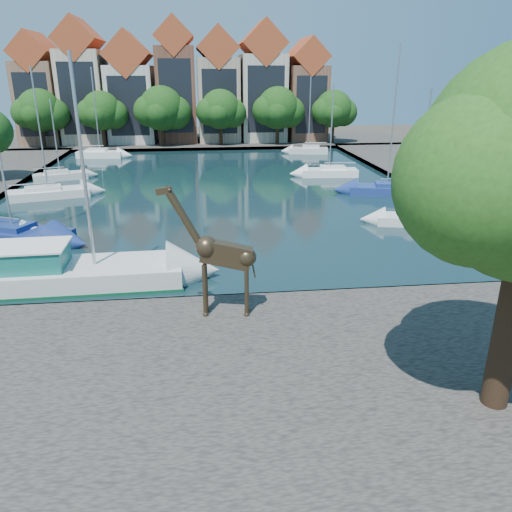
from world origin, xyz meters
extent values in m
plane|color=#38332B|center=(0.00, 0.00, 0.00)|extent=(160.00, 160.00, 0.00)
cube|color=black|center=(0.00, 24.00, 0.04)|extent=(38.00, 50.00, 0.08)
cube|color=#4C4841|center=(0.00, -7.00, 0.25)|extent=(50.00, 14.00, 0.50)
cube|color=#4C4841|center=(0.00, 56.00, 0.25)|extent=(60.00, 16.00, 0.50)
cube|color=#4C4841|center=(25.00, 24.00, 0.25)|extent=(14.00, 52.00, 0.50)
cylinder|color=#332114|center=(7.50, -9.00, 3.25)|extent=(0.80, 0.80, 5.50)
sphere|color=#224814|center=(5.74, -9.40, 7.60)|extent=(4.48, 4.48, 4.48)
cube|color=brown|center=(-23.00, 56.00, 6.00)|extent=(5.39, 9.00, 11.00)
cube|color=#A43A20|center=(-23.00, 56.00, 12.71)|extent=(5.44, 9.18, 5.44)
cube|color=black|center=(-23.00, 51.52, 6.00)|extent=(4.40, 0.05, 8.25)
cube|color=#C4B397|center=(-17.00, 56.00, 6.75)|extent=(5.88, 9.00, 12.50)
cube|color=#A43A20|center=(-17.00, 56.00, 14.32)|extent=(5.94, 9.18, 5.94)
cube|color=black|center=(-17.00, 51.52, 6.75)|extent=(4.80, 0.05, 9.38)
cube|color=beige|center=(-10.50, 56.00, 5.75)|extent=(6.37, 9.00, 10.50)
cube|color=#A43A20|center=(-10.50, 56.00, 12.43)|extent=(6.43, 9.18, 6.43)
cube|color=black|center=(-10.50, 51.52, 5.75)|extent=(5.20, 0.05, 7.88)
cube|color=brown|center=(-4.00, 56.00, 7.00)|extent=(5.39, 9.00, 13.00)
cube|color=#A43A20|center=(-4.00, 56.00, 14.71)|extent=(5.44, 9.18, 5.44)
cube|color=black|center=(-4.00, 51.52, 7.00)|extent=(4.40, 0.05, 9.75)
cube|color=tan|center=(2.00, 56.00, 6.25)|extent=(5.88, 9.00, 11.50)
cube|color=#A43A20|center=(2.00, 56.00, 13.32)|extent=(5.94, 9.18, 5.94)
cube|color=black|center=(2.00, 51.52, 6.25)|extent=(4.80, 0.05, 8.62)
cube|color=beige|center=(8.50, 56.00, 6.50)|extent=(6.37, 9.00, 12.00)
cube|color=#A43A20|center=(8.50, 56.00, 13.93)|extent=(6.43, 9.18, 6.43)
cube|color=black|center=(8.50, 51.52, 6.50)|extent=(5.20, 0.05, 9.00)
cube|color=brown|center=(15.00, 56.00, 5.75)|extent=(5.39, 9.00, 10.50)
cube|color=#A43A20|center=(15.00, 56.00, 12.21)|extent=(5.44, 9.18, 5.44)
cube|color=black|center=(15.00, 51.52, 5.75)|extent=(4.40, 0.05, 7.88)
cylinder|color=#332114|center=(-22.00, 50.50, 2.10)|extent=(0.50, 0.50, 3.20)
sphere|color=#13360F|center=(-22.00, 50.50, 5.38)|extent=(5.60, 5.60, 5.60)
sphere|color=#13360F|center=(-20.32, 50.80, 4.82)|extent=(4.20, 4.20, 4.20)
sphere|color=#13360F|center=(-23.54, 50.10, 5.10)|extent=(3.92, 3.92, 3.92)
cylinder|color=#332114|center=(-14.00, 50.50, 2.10)|extent=(0.50, 0.50, 3.20)
sphere|color=#13360F|center=(-14.00, 50.50, 5.26)|extent=(5.20, 5.20, 5.20)
sphere|color=#13360F|center=(-12.44, 50.80, 4.74)|extent=(3.90, 3.90, 3.90)
sphere|color=#13360F|center=(-15.43, 50.10, 5.00)|extent=(3.64, 3.64, 3.64)
cylinder|color=#332114|center=(-6.00, 50.50, 2.10)|extent=(0.50, 0.50, 3.20)
sphere|color=#13360F|center=(-6.00, 50.50, 5.50)|extent=(6.00, 6.00, 6.00)
sphere|color=#13360F|center=(-4.20, 50.80, 4.90)|extent=(4.50, 4.50, 4.50)
sphere|color=#13360F|center=(-7.65, 50.10, 5.20)|extent=(4.20, 4.20, 4.20)
cylinder|color=#332114|center=(2.00, 50.50, 2.10)|extent=(0.50, 0.50, 3.20)
sphere|color=#13360F|center=(2.00, 50.50, 5.32)|extent=(5.40, 5.40, 5.40)
sphere|color=#13360F|center=(3.62, 50.80, 4.78)|extent=(4.05, 4.05, 4.05)
sphere|color=#13360F|center=(0.51, 50.10, 5.05)|extent=(3.78, 3.78, 3.78)
cylinder|color=#332114|center=(10.00, 50.50, 2.10)|extent=(0.50, 0.50, 3.20)
sphere|color=#13360F|center=(10.00, 50.50, 5.44)|extent=(5.80, 5.80, 5.80)
sphere|color=#13360F|center=(11.74, 50.80, 4.86)|extent=(4.35, 4.35, 4.35)
sphere|color=#13360F|center=(8.40, 50.10, 5.15)|extent=(4.06, 4.06, 4.06)
cylinder|color=#332114|center=(18.00, 50.50, 2.10)|extent=(0.50, 0.50, 3.20)
sphere|color=#13360F|center=(18.00, 50.50, 5.26)|extent=(5.20, 5.20, 5.20)
sphere|color=#13360F|center=(19.56, 50.80, 4.74)|extent=(3.90, 3.90, 3.90)
sphere|color=#13360F|center=(16.57, 50.10, 5.00)|extent=(3.64, 3.64, 3.64)
cylinder|color=#3A2D1D|center=(-1.28, -2.06, 1.64)|extent=(0.17, 0.17, 2.28)
cylinder|color=#3A2D1D|center=(-1.22, -1.59, 1.64)|extent=(0.17, 0.17, 2.28)
cylinder|color=#3A2D1D|center=(0.45, -2.27, 1.64)|extent=(0.17, 0.17, 2.28)
cylinder|color=#3A2D1D|center=(0.50, -1.80, 1.64)|extent=(0.17, 0.17, 2.28)
cube|color=#3A2D1D|center=(-0.33, -1.93, 3.16)|extent=(2.26, 0.86, 1.33)
cylinder|color=#3A2D1D|center=(-1.94, -1.74, 4.64)|extent=(1.49, 0.50, 2.36)
cube|color=#3A2D1D|center=(-2.71, -1.65, 5.79)|extent=(0.65, 0.27, 0.36)
cube|color=silver|center=(-8.00, 2.93, 0.73)|extent=(11.32, 3.60, 1.29)
cube|color=#166258|center=(-9.98, 2.88, 1.57)|extent=(4.03, 2.58, 1.19)
cylinder|color=#B2B2B7|center=(-6.68, 2.97, 6.05)|extent=(0.16, 0.16, 9.95)
cube|color=navy|center=(-13.15, 10.63, 0.58)|extent=(7.91, 5.44, 1.01)
cube|color=navy|center=(-13.15, 10.63, 0.92)|extent=(3.74, 3.01, 0.56)
cube|color=silver|center=(-14.06, 22.35, 0.53)|extent=(6.90, 3.99, 0.90)
cube|color=silver|center=(-14.06, 22.35, 0.83)|extent=(3.18, 2.32, 0.50)
cylinder|color=#B2B2B7|center=(-14.06, 22.35, 5.70)|extent=(0.12, 0.12, 9.85)
cube|color=beige|center=(-15.00, 30.08, 0.51)|extent=(5.38, 3.31, 0.86)
cube|color=beige|center=(-15.00, 30.08, 0.79)|extent=(2.50, 1.89, 0.48)
cylinder|color=#B2B2B7|center=(-15.00, 30.08, 4.27)|extent=(0.11, 0.11, 7.04)
cube|color=white|center=(-13.47, 43.66, 0.59)|extent=(5.75, 2.60, 1.02)
cube|color=white|center=(-13.47, 43.66, 0.93)|extent=(2.58, 1.65, 0.57)
cylinder|color=#B2B2B7|center=(-13.47, 43.66, 5.79)|extent=(0.14, 0.14, 9.83)
cube|color=silver|center=(13.72, 11.06, 0.48)|extent=(5.75, 3.29, 0.81)
cube|color=silver|center=(13.72, 11.06, 0.75)|extent=(2.65, 1.92, 0.45)
cylinder|color=#B2B2B7|center=(13.72, 11.06, 4.95)|extent=(0.11, 0.11, 8.48)
cube|color=navy|center=(15.00, 20.27, 0.55)|extent=(6.85, 3.73, 0.93)
cube|color=navy|center=(15.00, 20.27, 0.86)|extent=(3.13, 2.21, 0.52)
cylinder|color=#B2B2B7|center=(15.00, 20.27, 6.54)|extent=(0.12, 0.12, 11.48)
cube|color=white|center=(12.00, 28.72, 0.56)|extent=(5.85, 2.51, 0.96)
cube|color=white|center=(12.00, 28.72, 0.88)|extent=(2.61, 1.62, 0.53)
cylinder|color=#B2B2B7|center=(12.00, 28.72, 4.94)|extent=(0.13, 0.13, 8.23)
cube|color=silver|center=(13.11, 43.89, 0.57)|extent=(5.27, 2.69, 0.99)
cube|color=silver|center=(13.11, 43.89, 0.90)|extent=(2.39, 1.63, 0.55)
cylinder|color=#B2B2B7|center=(13.11, 43.89, 5.28)|extent=(0.13, 0.13, 8.86)
camera|label=1|loc=(-1.33, -21.03, 10.14)|focal=35.00mm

